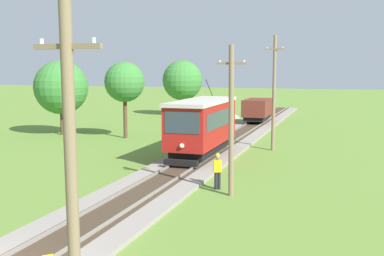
# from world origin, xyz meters

# --- Properties ---
(red_tram) EXTENTS (2.60, 8.54, 4.79)m
(red_tram) POSITION_xyz_m (0.00, 19.49, 2.19)
(red_tram) COLOR maroon
(red_tram) RESTS_ON rail_right
(freight_car) EXTENTS (2.40, 5.20, 2.31)m
(freight_car) POSITION_xyz_m (0.00, 39.60, 1.56)
(freight_car) COLOR maroon
(freight_car) RESTS_ON rail_right
(utility_pole_foreground) EXTENTS (1.40, 0.32, 7.10)m
(utility_pole_foreground) POSITION_xyz_m (3.91, -2.24, 3.65)
(utility_pole_foreground) COLOR #7A664C
(utility_pole_foreground) RESTS_ON ground
(utility_pole_near_tram) EXTENTS (1.40, 0.40, 6.88)m
(utility_pole_near_tram) POSITION_xyz_m (3.91, 11.00, 3.54)
(utility_pole_near_tram) COLOR #7A664C
(utility_pole_near_tram) RESTS_ON ground
(utility_pole_mid) EXTENTS (1.40, 0.45, 8.15)m
(utility_pole_mid) POSITION_xyz_m (3.91, 24.13, 4.17)
(utility_pole_mid) COLOR #7A664C
(utility_pole_mid) RESTS_ON ground
(gravel_pile) EXTENTS (2.68, 2.68, 0.93)m
(gravel_pile) POSITION_xyz_m (-4.40, 45.21, 0.46)
(gravel_pile) COLOR #9E998E
(gravel_pile) RESTS_ON ground
(track_worker) EXTENTS (0.44, 0.37, 1.78)m
(track_worker) POSITION_xyz_m (3.02, 11.99, 0.98)
(track_worker) COLOR black
(track_worker) RESTS_ON ground
(tree_left_near) EXTENTS (3.35, 3.35, 6.38)m
(tree_left_near) POSITION_xyz_m (-8.79, 26.33, 4.68)
(tree_left_near) COLOR #4C3823
(tree_left_near) RESTS_ON ground
(tree_right_near) EXTENTS (4.71, 4.71, 6.53)m
(tree_right_near) POSITION_xyz_m (-15.00, 26.48, 4.17)
(tree_right_near) COLOR #4C3823
(tree_right_near) RESTS_ON ground
(tree_left_far) EXTENTS (4.94, 4.94, 6.81)m
(tree_left_far) POSITION_xyz_m (-10.60, 46.26, 4.34)
(tree_left_far) COLOR #4C3823
(tree_left_far) RESTS_ON ground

